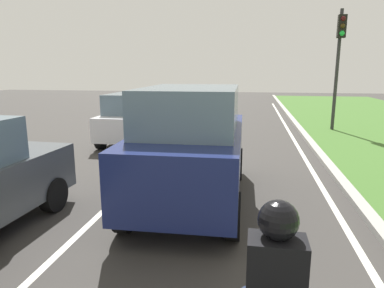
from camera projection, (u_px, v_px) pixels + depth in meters
The scene contains 8 objects.
ground_plane at pixel (194, 144), 12.32m from camera, with size 60.00×60.00×0.00m, color #383533.
lane_line_center at pixel (175, 143), 12.43m from camera, with size 0.12×32.00×0.01m, color silver.
lane_line_right_edge at pixel (299, 148), 11.72m from camera, with size 0.12×32.00×0.01m, color silver.
curb_right at pixel (314, 147), 11.63m from camera, with size 0.24×48.00×0.12m, color #9E9B93.
car_suv_ahead at pixel (192, 144), 6.75m from camera, with size 2.05×4.54×2.28m.
car_hatchback_far at pixel (134, 118), 12.43m from camera, with size 1.74×3.70×1.78m.
rider_person at pixel (275, 275), 2.42m from camera, with size 0.50×0.40×1.16m.
traffic_light_near_right at pixel (339, 50), 14.24m from camera, with size 0.32×0.50×5.02m.
Camera 1 is at (1.97, 2.12, 2.59)m, focal length 32.39 mm.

